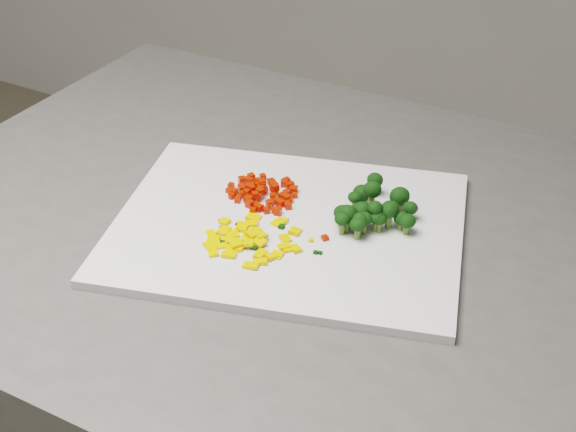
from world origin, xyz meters
The scene contains 163 objects.
cutting_board centered at (0.32, 0.48, 0.91)m, with size 0.42×0.32×0.01m, color silver.
carrot_pile centered at (0.27, 0.52, 0.92)m, with size 0.09×0.09×0.03m, color red, non-canonical shape.
pepper_pile centered at (0.31, 0.43, 0.92)m, with size 0.11×0.11×0.01m, color #FFB60D, non-canonical shape.
broccoli_pile centered at (0.41, 0.54, 0.94)m, with size 0.11×0.11×0.05m, color black, non-canonical shape.
carrot_cube_0 centered at (0.29, 0.53, 0.92)m, with size 0.01×0.01×0.01m, color red.
carrot_cube_1 centered at (0.30, 0.53, 0.91)m, with size 0.01×0.01×0.01m, color red.
carrot_cube_2 centered at (0.25, 0.49, 0.91)m, with size 0.01×0.01×0.01m, color red.
carrot_cube_3 centered at (0.28, 0.49, 0.91)m, with size 0.01×0.01×0.01m, color red.
carrot_cube_4 centered at (0.26, 0.53, 0.92)m, with size 0.01×0.01×0.01m, color red.
carrot_cube_5 centered at (0.31, 0.51, 0.91)m, with size 0.01×0.01×0.01m, color red.
carrot_cube_6 centered at (0.24, 0.50, 0.91)m, with size 0.01×0.01×0.01m, color red.
carrot_cube_7 centered at (0.26, 0.51, 0.91)m, with size 0.01×0.01×0.01m, color red.
carrot_cube_8 centered at (0.28, 0.48, 0.91)m, with size 0.01×0.01×0.01m, color red.
carrot_cube_9 centered at (0.25, 0.52, 0.91)m, with size 0.01×0.01×0.01m, color red.
carrot_cube_10 centered at (0.28, 0.49, 0.92)m, with size 0.01×0.01×0.01m, color red.
carrot_cube_11 centered at (0.30, 0.55, 0.92)m, with size 0.01×0.01×0.01m, color red.
carrot_cube_12 centered at (0.24, 0.52, 0.91)m, with size 0.01×0.01×0.01m, color red.
carrot_cube_13 centered at (0.24, 0.52, 0.92)m, with size 0.01×0.01×0.01m, color red.
carrot_cube_14 centered at (0.31, 0.51, 0.91)m, with size 0.01×0.01×0.01m, color red.
carrot_cube_15 centered at (0.26, 0.52, 0.92)m, with size 0.01×0.01×0.01m, color red.
carrot_cube_16 centered at (0.26, 0.52, 0.92)m, with size 0.01×0.01×0.01m, color red.
carrot_cube_17 centered at (0.29, 0.55, 0.91)m, with size 0.01×0.01×0.01m, color red.
carrot_cube_18 centered at (0.27, 0.49, 0.92)m, with size 0.01×0.01×0.01m, color red.
carrot_cube_19 centered at (0.27, 0.54, 0.92)m, with size 0.01×0.01×0.01m, color red.
carrot_cube_20 centered at (0.22, 0.52, 0.91)m, with size 0.01×0.01×0.01m, color red.
carrot_cube_21 centered at (0.25, 0.52, 0.92)m, with size 0.01×0.01×0.01m, color red.
carrot_cube_22 centered at (0.30, 0.54, 0.91)m, with size 0.01×0.01×0.01m, color red.
carrot_cube_23 centered at (0.23, 0.52, 0.91)m, with size 0.01×0.01×0.01m, color red.
carrot_cube_24 centered at (0.26, 0.53, 0.92)m, with size 0.01×0.01×0.01m, color red.
carrot_cube_25 centered at (0.29, 0.49, 0.91)m, with size 0.01×0.01×0.01m, color red.
carrot_cube_26 centered at (0.25, 0.52, 0.91)m, with size 0.01×0.01×0.01m, color red.
carrot_cube_27 centered at (0.29, 0.54, 0.91)m, with size 0.01×0.01×0.01m, color red.
carrot_cube_28 centered at (0.29, 0.50, 0.91)m, with size 0.01×0.01×0.01m, color red.
carrot_cube_29 centered at (0.26, 0.55, 0.92)m, with size 0.01×0.01×0.01m, color red.
carrot_cube_30 centered at (0.30, 0.50, 0.91)m, with size 0.01×0.01×0.01m, color red.
carrot_cube_31 centered at (0.25, 0.53, 0.92)m, with size 0.01×0.01×0.01m, color red.
carrot_cube_32 centered at (0.26, 0.51, 0.91)m, with size 0.01×0.01×0.01m, color red.
carrot_cube_33 centered at (0.26, 0.53, 0.92)m, with size 0.01×0.01×0.01m, color red.
carrot_cube_34 centered at (0.28, 0.49, 0.91)m, with size 0.01×0.01×0.01m, color red.
carrot_cube_35 centered at (0.25, 0.51, 0.91)m, with size 0.01×0.01×0.01m, color red.
carrot_cube_36 centered at (0.28, 0.56, 0.92)m, with size 0.01×0.01×0.01m, color red.
carrot_cube_37 centered at (0.28, 0.53, 0.92)m, with size 0.01×0.01×0.01m, color red.
carrot_cube_38 centered at (0.29, 0.55, 0.92)m, with size 0.01×0.01×0.01m, color red.
carrot_cube_39 centered at (0.27, 0.51, 0.92)m, with size 0.01×0.01×0.01m, color red.
carrot_cube_40 centered at (0.29, 0.52, 0.91)m, with size 0.01×0.01×0.01m, color red.
carrot_cube_41 centered at (0.22, 0.51, 0.91)m, with size 0.01×0.01×0.01m, color red.
carrot_cube_42 centered at (0.25, 0.52, 0.92)m, with size 0.01×0.01×0.01m, color red.
carrot_cube_43 centered at (0.30, 0.49, 0.92)m, with size 0.01×0.01×0.01m, color red.
carrot_cube_44 centered at (0.26, 0.50, 0.92)m, with size 0.01×0.01×0.01m, color red.
carrot_cube_45 centered at (0.25, 0.54, 0.92)m, with size 0.01×0.01×0.01m, color red.
carrot_cube_46 centered at (0.28, 0.53, 0.92)m, with size 0.01×0.01×0.01m, color red.
carrot_cube_47 centered at (0.29, 0.51, 0.91)m, with size 0.01×0.01×0.01m, color red.
carrot_cube_48 centered at (0.24, 0.55, 0.91)m, with size 0.01×0.01×0.01m, color red.
carrot_cube_49 centered at (0.25, 0.53, 0.92)m, with size 0.01×0.01×0.01m, color red.
carrot_cube_50 centered at (0.24, 0.50, 0.91)m, with size 0.01×0.01×0.01m, color red.
carrot_cube_51 centered at (0.24, 0.54, 0.92)m, with size 0.01×0.01×0.01m, color red.
carrot_cube_52 centered at (0.25, 0.52, 0.92)m, with size 0.01×0.01×0.01m, color red.
carrot_cube_53 centered at (0.23, 0.50, 0.91)m, with size 0.01×0.01×0.01m, color red.
carrot_cube_54 centered at (0.29, 0.51, 0.92)m, with size 0.01×0.01×0.01m, color red.
carrot_cube_55 centered at (0.24, 0.51, 0.91)m, with size 0.01×0.01×0.01m, color red.
carrot_cube_56 centered at (0.24, 0.54, 0.91)m, with size 0.01×0.01×0.01m, color red.
carrot_cube_57 centered at (0.27, 0.51, 0.92)m, with size 0.01×0.01×0.01m, color red.
carrot_cube_58 centered at (0.23, 0.54, 0.91)m, with size 0.01×0.01×0.01m, color red.
carrot_cube_59 centered at (0.29, 0.51, 0.91)m, with size 0.01×0.01×0.01m, color red.
carrot_cube_60 centered at (0.30, 0.53, 0.92)m, with size 0.01×0.01×0.01m, color red.
carrot_cube_61 centered at (0.27, 0.51, 0.92)m, with size 0.01×0.01×0.01m, color red.
carrot_cube_62 centered at (0.27, 0.53, 0.92)m, with size 0.01×0.01×0.01m, color red.
carrot_cube_63 centered at (0.23, 0.55, 0.92)m, with size 0.01×0.01×0.01m, color red.
carrot_cube_64 centered at (0.28, 0.52, 0.92)m, with size 0.01×0.01×0.01m, color red.
carrot_cube_65 centered at (0.26, 0.53, 0.92)m, with size 0.01×0.01×0.01m, color red.
carrot_cube_66 centered at (0.25, 0.56, 0.91)m, with size 0.01×0.01×0.01m, color red.
carrot_cube_67 centered at (0.22, 0.51, 0.91)m, with size 0.01×0.01×0.01m, color red.
carrot_cube_68 centered at (0.23, 0.54, 0.92)m, with size 0.01×0.01×0.01m, color red.
carrot_cube_69 centered at (0.25, 0.51, 0.92)m, with size 0.01×0.01×0.01m, color red.
carrot_cube_70 centered at (0.29, 0.56, 0.91)m, with size 0.01×0.01×0.01m, color red.
carrot_cube_71 centered at (0.28, 0.56, 0.91)m, with size 0.01×0.01×0.01m, color red.
carrot_cube_72 centered at (0.24, 0.54, 0.91)m, with size 0.01×0.01×0.01m, color red.
carrot_cube_73 centered at (0.26, 0.53, 0.92)m, with size 0.01×0.01×0.01m, color red.
carrot_cube_74 centered at (0.30, 0.55, 0.92)m, with size 0.01×0.01×0.01m, color red.
carrot_cube_75 centered at (0.27, 0.54, 0.91)m, with size 0.01×0.01×0.01m, color red.
carrot_cube_76 centered at (0.24, 0.54, 0.91)m, with size 0.01×0.01×0.01m, color red.
carrot_cube_77 centered at (0.26, 0.53, 0.92)m, with size 0.01×0.01×0.01m, color red.
carrot_cube_78 centered at (0.23, 0.51, 0.92)m, with size 0.01×0.01×0.01m, color red.
carrot_cube_79 centered at (0.23, 0.54, 0.91)m, with size 0.01×0.01×0.01m, color red.
carrot_cube_80 centered at (0.27, 0.50, 0.91)m, with size 0.01×0.01×0.01m, color red.
carrot_cube_81 centered at (0.30, 0.51, 0.92)m, with size 0.01×0.01×0.01m, color red.
pepper_chunk_0 centered at (0.30, 0.44, 0.91)m, with size 0.02×0.02×0.00m, color #FFB60D.
pepper_chunk_1 centered at (0.26, 0.42, 0.91)m, with size 0.01×0.01×0.00m, color #FFB60D.
pepper_chunk_2 centered at (0.30, 0.39, 0.91)m, with size 0.02×0.01×0.00m, color #FFB60D.
pepper_chunk_3 centered at (0.30, 0.45, 0.91)m, with size 0.01×0.02×0.00m, color #FFB60D.
pepper_chunk_4 centered at (0.32, 0.48, 0.91)m, with size 0.01×0.01×0.00m, color #FFB60D.
pepper_chunk_5 centered at (0.30, 0.41, 0.91)m, with size 0.01×0.01×0.00m, color #FFB60D.
pepper_chunk_6 centered at (0.27, 0.40, 0.91)m, with size 0.01×0.02×0.00m, color #FFB60D.
pepper_chunk_7 centered at (0.35, 0.44, 0.91)m, with size 0.01×0.01×0.00m, color #FFB60D.
pepper_chunk_8 centered at (0.34, 0.45, 0.91)m, with size 0.01×0.01×0.00m, color #FFB60D.
pepper_chunk_9 centered at (0.34, 0.40, 0.91)m, with size 0.02×0.01×0.00m, color #FFB60D.
pepper_chunk_10 centered at (0.29, 0.42, 0.91)m, with size 0.01×0.01×0.00m, color #FFB60D.
pepper_chunk_11 centered at (0.30, 0.41, 0.92)m, with size 0.01×0.01×0.00m, color #FFB60D.
pepper_chunk_12 centered at (0.31, 0.43, 0.91)m, with size 0.02×0.01×0.00m, color #FFB60D.
pepper_chunk_13 centered at (0.33, 0.39, 0.91)m, with size 0.02×0.01×0.00m, color #FFB60D.
pepper_chunk_14 centered at (0.31, 0.48, 0.91)m, with size 0.01×0.01×0.00m, color #FFB60D.
pepper_chunk_15 centered at (0.34, 0.47, 0.91)m, with size 0.01×0.01×0.00m, color #FFB60D.
pepper_chunk_16 centered at (0.30, 0.43, 0.91)m, with size 0.02×0.01×0.00m, color #FFB60D.
pepper_chunk_17 centered at (0.28, 0.43, 0.91)m, with size 0.01×0.02×0.00m, color #FFB60D.
pepper_chunk_18 centered at (0.31, 0.44, 0.92)m, with size 0.01×0.01×0.00m, color #FFB60D.
pepper_chunk_19 centered at (0.28, 0.47, 0.91)m, with size 0.02×0.02×0.00m, color #FFB60D.
pepper_chunk_20 centered at (0.30, 0.43, 0.92)m, with size 0.02×0.01×0.00m, color #FFB60D.
pepper_chunk_21 centered at (0.33, 0.41, 0.91)m, with size 0.02×0.01×0.00m, color #FFB60D.
pepper_chunk_22 centered at (0.28, 0.39, 0.91)m, with size 0.01×0.01×0.00m, color #FFB60D.
pepper_chunk_23 centered at (0.28, 0.40, 0.91)m, with size 0.01×0.02×0.00m, color #FFB60D.
pepper_chunk_24 centered at (0.30, 0.41, 0.91)m, with size 0.01×0.01×0.00m, color #FFB60D.
pepper_chunk_25 centered at (0.35, 0.42, 0.91)m, with size 0.01×0.01×0.00m, color #FFB60D.
pepper_chunk_26 centered at (0.31, 0.42, 0.92)m, with size 0.01×0.01×0.00m, color #FFB60D.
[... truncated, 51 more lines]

